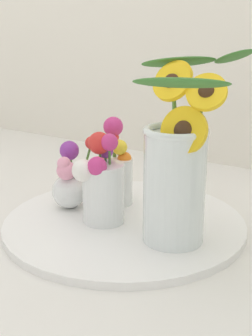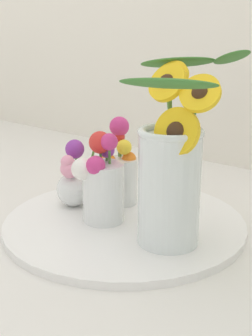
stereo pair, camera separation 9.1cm
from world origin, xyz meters
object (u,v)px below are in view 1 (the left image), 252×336
at_px(mason_jar_sunflowers, 176,168).
at_px(vase_small_back, 117,169).
at_px(vase_small_center, 102,184).
at_px(serving_tray, 126,223).
at_px(vase_bulb_right, 70,179).

bearing_deg(mason_jar_sunflowers, vase_small_back, 152.60).
bearing_deg(vase_small_center, mason_jar_sunflowers, 0.74).
xyz_separation_m(serving_tray, mason_jar_sunflowers, (0.12, -0.03, 0.15)).
height_order(serving_tray, vase_small_center, vase_small_center).
bearing_deg(mason_jar_sunflowers, serving_tray, 166.79).
distance_m(vase_small_center, vase_bulb_right, 0.11).
bearing_deg(vase_small_back, vase_bulb_right, -131.81).
relative_size(mason_jar_sunflowers, vase_bulb_right, 2.28).
bearing_deg(vase_bulb_right, vase_small_center, -13.89).
relative_size(mason_jar_sunflowers, vase_small_back, 1.85).
xyz_separation_m(vase_small_center, vase_small_back, (-0.03, 0.10, -0.00)).
bearing_deg(vase_small_center, serving_tray, 40.16).
bearing_deg(serving_tray, mason_jar_sunflowers, -13.21).
height_order(mason_jar_sunflowers, vase_bulb_right, mason_jar_sunflowers).
xyz_separation_m(vase_bulb_right, vase_small_back, (0.07, 0.08, 0.01)).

